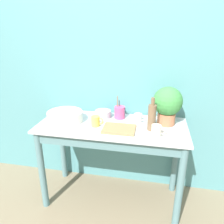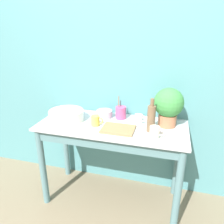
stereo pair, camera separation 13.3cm
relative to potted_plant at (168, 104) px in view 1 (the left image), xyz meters
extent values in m
plane|color=#7F7056|center=(-0.47, -0.39, -1.01)|extent=(12.00, 12.00, 0.00)
cube|color=teal|center=(-0.47, 0.23, 0.19)|extent=(6.00, 0.05, 2.40)
cylinder|color=slate|center=(-1.09, -0.34, -0.61)|extent=(0.06, 0.06, 0.80)
cylinder|color=slate|center=(0.14, -0.34, -0.61)|extent=(0.06, 0.06, 0.80)
cylinder|color=slate|center=(-1.09, 0.13, -0.61)|extent=(0.06, 0.06, 0.80)
cylinder|color=slate|center=(0.14, 0.13, -0.61)|extent=(0.06, 0.06, 0.80)
cube|color=slate|center=(-0.47, -0.34, -0.26)|extent=(1.22, 0.02, 0.10)
cube|color=silver|center=(-0.47, -0.11, -0.20)|extent=(1.32, 0.57, 0.02)
cylinder|color=#B7704C|center=(0.00, 0.00, -0.14)|extent=(0.16, 0.16, 0.11)
sphere|color=#3D8C42|center=(0.00, 0.00, 0.02)|extent=(0.25, 0.25, 0.25)
cylinder|color=silver|center=(-0.91, -0.13, -0.14)|extent=(0.32, 0.32, 0.10)
cylinder|color=brown|center=(-0.13, -0.15, -0.08)|extent=(0.07, 0.07, 0.22)
cylinder|color=brown|center=(-0.13, -0.15, 0.06)|extent=(0.03, 0.03, 0.06)
cylinder|color=#E5CC4C|center=(-0.61, -0.17, -0.15)|extent=(0.08, 0.08, 0.09)
torus|color=#E5CC4C|center=(-0.57, -0.17, -0.14)|extent=(0.06, 0.01, 0.06)
cylinder|color=white|center=(-0.25, 0.00, -0.15)|extent=(0.07, 0.07, 0.08)
torus|color=white|center=(-0.21, 0.00, -0.15)|extent=(0.05, 0.01, 0.05)
cylinder|color=beige|center=(-0.08, -0.26, -0.15)|extent=(0.08, 0.08, 0.09)
torus|color=beige|center=(-0.04, -0.26, -0.14)|extent=(0.06, 0.01, 0.06)
cylinder|color=#A8A8B2|center=(-0.59, 0.04, -0.16)|extent=(0.15, 0.15, 0.07)
cylinder|color=#CC4C7F|center=(-0.43, 0.05, -0.13)|extent=(0.10, 0.10, 0.12)
cylinder|color=#333333|center=(-0.44, 0.07, -0.11)|extent=(0.01, 0.02, 0.17)
cylinder|color=olive|center=(-0.45, 0.06, -0.08)|extent=(0.01, 0.03, 0.22)
cube|color=#99754C|center=(-0.39, -0.20, -0.18)|extent=(0.28, 0.22, 0.02)
camera|label=1|loc=(-0.12, -1.86, 0.62)|focal=35.00mm
camera|label=2|loc=(0.01, -1.83, 0.62)|focal=35.00mm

